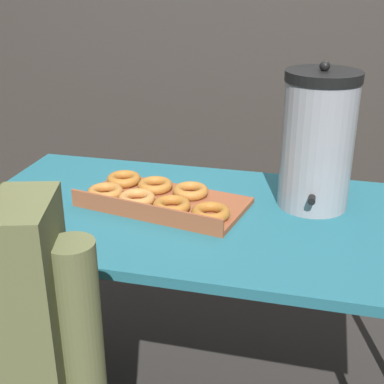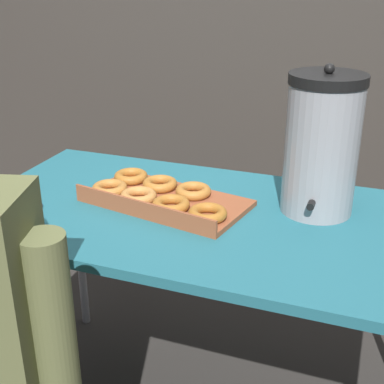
{
  "view_description": "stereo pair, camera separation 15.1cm",
  "coord_description": "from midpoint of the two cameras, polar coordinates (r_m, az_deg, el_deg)",
  "views": [
    {
      "loc": [
        0.3,
        -1.35,
        1.42
      ],
      "look_at": [
        -0.04,
        0.0,
        0.82
      ],
      "focal_mm": 50.0,
      "sensor_mm": 36.0,
      "label": 1
    },
    {
      "loc": [
        0.44,
        -1.3,
        1.42
      ],
      "look_at": [
        -0.04,
        0.0,
        0.82
      ],
      "focal_mm": 50.0,
      "sensor_mm": 36.0,
      "label": 2
    }
  ],
  "objects": [
    {
      "name": "coffee_urn",
      "position": [
        1.53,
        16.46,
        4.79
      ],
      "size": [
        0.21,
        0.24,
        0.42
      ],
      "color": "#939399",
      "rests_on": "folding_table"
    },
    {
      "name": "folding_table",
      "position": [
        1.55,
        4.17,
        -4.05
      ],
      "size": [
        1.37,
        0.71,
        0.76
      ],
      "color": "#236675",
      "rests_on": "ground"
    },
    {
      "name": "back_wall",
      "position": [
        2.43,
        12.13,
        19.05
      ],
      "size": [
        6.0,
        0.11,
        2.5
      ],
      "color": "#38332D",
      "rests_on": "ground"
    },
    {
      "name": "donut_box",
      "position": [
        1.58,
        -0.6,
        -0.55
      ],
      "size": [
        0.52,
        0.34,
        0.05
      ],
      "rotation": [
        0.0,
        0.0,
        -0.19
      ],
      "color": "brown",
      "rests_on": "folding_table"
    },
    {
      "name": "cell_phone",
      "position": [
        1.54,
        -14.82,
        -2.66
      ],
      "size": [
        0.12,
        0.17,
        0.01
      ],
      "rotation": [
        0.0,
        0.0,
        0.39
      ],
      "color": "#2D334C",
      "rests_on": "folding_table"
    }
  ]
}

